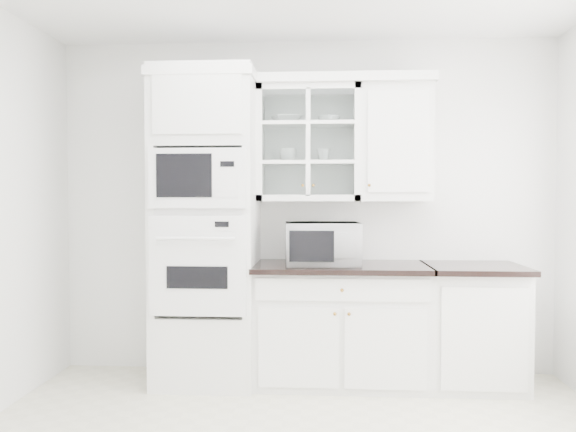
{
  "coord_description": "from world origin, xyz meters",
  "views": [
    {
      "loc": [
        0.14,
        -2.85,
        1.44
      ],
      "look_at": [
        -0.1,
        1.05,
        1.3
      ],
      "focal_mm": 35.0,
      "sensor_mm": 36.0,
      "label": 1
    }
  ],
  "objects": [
    {
      "name": "room_shell",
      "position": [
        0.0,
        0.43,
        1.78
      ],
      "size": [
        4.0,
        3.5,
        2.7
      ],
      "color": "white",
      "rests_on": "ground"
    },
    {
      "name": "oven_column",
      "position": [
        -0.75,
        1.42,
        1.2
      ],
      "size": [
        0.76,
        0.68,
        2.4
      ],
      "color": "white",
      "rests_on": "ground"
    },
    {
      "name": "base_cabinet_run",
      "position": [
        0.28,
        1.45,
        0.46
      ],
      "size": [
        1.32,
        0.67,
        0.92
      ],
      "color": "white",
      "rests_on": "ground"
    },
    {
      "name": "extra_base_cabinet",
      "position": [
        1.28,
        1.45,
        0.46
      ],
      "size": [
        0.72,
        0.67,
        0.92
      ],
      "color": "white",
      "rests_on": "ground"
    },
    {
      "name": "upper_cabinet_glass",
      "position": [
        0.03,
        1.58,
        1.85
      ],
      "size": [
        0.8,
        0.33,
        0.9
      ],
      "color": "white",
      "rests_on": "room_shell"
    },
    {
      "name": "upper_cabinet_solid",
      "position": [
        0.71,
        1.58,
        1.85
      ],
      "size": [
        0.55,
        0.33,
        0.9
      ],
      "primitive_type": "cube",
      "color": "white",
      "rests_on": "room_shell"
    },
    {
      "name": "crown_molding",
      "position": [
        -0.07,
        1.56,
        2.33
      ],
      "size": [
        2.14,
        0.38,
        0.07
      ],
      "primitive_type": "cube",
      "color": "white",
      "rests_on": "room_shell"
    },
    {
      "name": "countertop_microwave",
      "position": [
        0.14,
        1.4,
        1.08
      ],
      "size": [
        0.59,
        0.5,
        0.32
      ],
      "primitive_type": "imported",
      "rotation": [
        0.0,
        0.0,
        3.22
      ],
      "color": "white",
      "rests_on": "base_cabinet_run"
    },
    {
      "name": "bowl_a",
      "position": [
        -0.14,
        1.57,
        2.04
      ],
      "size": [
        0.3,
        0.3,
        0.06
      ],
      "primitive_type": "imported",
      "rotation": [
        0.0,
        0.0,
        0.3
      ],
      "color": "white",
      "rests_on": "upper_cabinet_glass"
    },
    {
      "name": "bowl_b",
      "position": [
        0.19,
        1.57,
        2.04
      ],
      "size": [
        0.18,
        0.18,
        0.05
      ],
      "primitive_type": "imported",
      "rotation": [
        0.0,
        0.0,
        -0.09
      ],
      "color": "white",
      "rests_on": "upper_cabinet_glass"
    },
    {
      "name": "cup_a",
      "position": [
        -0.13,
        1.6,
        1.76
      ],
      "size": [
        0.15,
        0.15,
        0.11
      ],
      "primitive_type": "imported",
      "rotation": [
        0.0,
        0.0,
        -0.13
      ],
      "color": "white",
      "rests_on": "upper_cabinet_glass"
    },
    {
      "name": "cup_b",
      "position": [
        0.15,
        1.57,
        1.76
      ],
      "size": [
        0.11,
        0.11,
        0.1
      ],
      "primitive_type": "imported",
      "rotation": [
        0.0,
        0.0,
        -0.04
      ],
      "color": "white",
      "rests_on": "upper_cabinet_glass"
    }
  ]
}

